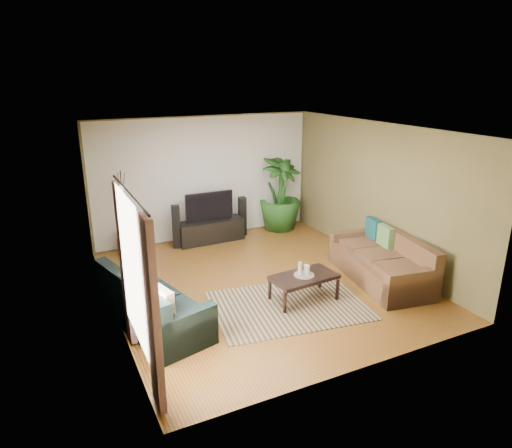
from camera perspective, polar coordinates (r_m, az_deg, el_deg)
floor at (r=8.16m, az=0.62°, el=-7.42°), size 5.50×5.50×0.00m
ceiling at (r=7.40m, az=0.69°, el=11.78°), size 5.50×5.50×0.00m
wall_back at (r=10.12m, az=-6.37°, el=5.70°), size 5.00×0.00×5.00m
wall_front at (r=5.50m, az=13.66°, el=-5.73°), size 5.00×0.00×5.00m
wall_left at (r=6.97m, az=-18.05°, el=-0.95°), size 0.00×5.50×5.50m
wall_right at (r=9.03m, az=15.02°, el=3.64°), size 0.00×5.50×5.50m
backwall_panel at (r=10.11m, az=-6.35°, el=5.69°), size 4.90×0.00×4.90m
window_pane at (r=5.47m, az=-15.34°, el=-5.43°), size 0.00×1.80×1.80m
curtain_near at (r=4.93m, az=-12.76°, el=-11.25°), size 0.08×0.35×2.20m
curtain_far at (r=6.26m, az=-16.06°, el=-4.92°), size 0.08×0.35×2.20m
curtain_rod at (r=5.19m, az=-15.63°, el=3.79°), size 0.03×1.90×0.03m
sofa_left at (r=6.88m, az=-12.72°, el=-9.14°), size 1.34×2.16×0.85m
sofa_right at (r=8.43m, az=15.27°, el=-4.07°), size 1.33×2.30×0.85m
area_rug at (r=7.44m, az=4.05°, el=-10.11°), size 2.62×2.03×0.01m
coffee_table at (r=7.55m, az=5.97°, el=-7.91°), size 1.11×0.67×0.44m
candle_tray at (r=7.46m, az=6.02°, el=-6.36°), size 0.33×0.33×0.01m
candle_tall at (r=7.40m, az=5.53°, el=-5.56°), size 0.07×0.07×0.21m
candle_mid at (r=7.41m, az=6.48°, el=-5.78°), size 0.07×0.07×0.16m
candle_short at (r=7.50m, az=6.26°, el=-5.56°), size 0.07×0.07×0.14m
tv_stand at (r=10.09m, az=-5.72°, el=-0.86°), size 1.47×0.46×0.49m
television at (r=9.94m, az=-5.86°, el=2.22°), size 1.07×0.06×0.63m
speaker_left at (r=9.78m, az=-9.94°, el=-0.33°), size 0.20×0.22×0.92m
speaker_right at (r=10.41m, az=-1.71°, el=1.00°), size 0.19×0.20×0.89m
potted_plant at (r=10.71m, az=3.01°, el=3.86°), size 1.19×1.19×1.74m
plant_pot at (r=10.92m, az=2.94°, el=0.07°), size 0.32×0.32×0.25m
pedestal at (r=9.74m, az=-15.82°, el=-2.75°), size 0.35×0.35×0.31m
vase at (r=9.64m, az=-15.97°, el=-1.10°), size 0.28×0.28×0.40m
side_table at (r=7.84m, az=-15.99°, el=-7.25°), size 0.54×0.54×0.50m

